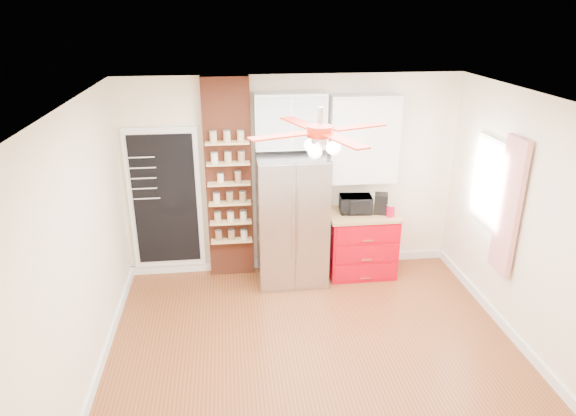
{
  "coord_description": "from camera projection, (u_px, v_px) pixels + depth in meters",
  "views": [
    {
      "loc": [
        -0.84,
        -4.54,
        3.5
      ],
      "look_at": [
        -0.19,
        0.9,
        1.33
      ],
      "focal_mm": 32.0,
      "sensor_mm": 36.0,
      "label": 1
    }
  ],
  "objects": [
    {
      "name": "ceiling",
      "position": [
        321.0,
        102.0,
        4.58
      ],
      "size": [
        4.5,
        4.5,
        0.0
      ],
      "primitive_type": "plane",
      "color": "white",
      "rests_on": "wall_back"
    },
    {
      "name": "upper_shelf_unit",
      "position": [
        363.0,
        139.0,
        6.69
      ],
      "size": [
        0.9,
        0.3,
        1.15
      ],
      "primitive_type": "cube",
      "color": "white",
      "rests_on": "wall_back"
    },
    {
      "name": "brick_pillar",
      "position": [
        229.0,
        181.0,
        6.75
      ],
      "size": [
        0.6,
        0.16,
        2.7
      ],
      "primitive_type": "cube",
      "color": "brown",
      "rests_on": "floor"
    },
    {
      "name": "wall_left",
      "position": [
        82.0,
        251.0,
        4.83
      ],
      "size": [
        0.02,
        4.0,
        2.7
      ],
      "primitive_type": "cube",
      "color": "#FFF0CD",
      "rests_on": "floor"
    },
    {
      "name": "window",
      "position": [
        490.0,
        182.0,
        6.08
      ],
      "size": [
        0.04,
        0.75,
        1.05
      ],
      "primitive_type": "cube",
      "color": "white",
      "rests_on": "wall_right"
    },
    {
      "name": "ceiling_fan",
      "position": [
        320.0,
        132.0,
        4.68
      ],
      "size": [
        1.4,
        1.4,
        0.44
      ],
      "color": "silver",
      "rests_on": "ceiling"
    },
    {
      "name": "toaster_oven",
      "position": [
        355.0,
        204.0,
        6.88
      ],
      "size": [
        0.44,
        0.32,
        0.23
      ],
      "primitive_type": "imported",
      "rotation": [
        0.0,
        0.0,
        -0.08
      ],
      "color": "black",
      "rests_on": "red_cabinet"
    },
    {
      "name": "chalkboard",
      "position": [
        165.0,
        200.0,
        6.79
      ],
      "size": [
        0.95,
        0.05,
        1.95
      ],
      "color": "white",
      "rests_on": "wall_back"
    },
    {
      "name": "curtain",
      "position": [
        509.0,
        207.0,
        5.6
      ],
      "size": [
        0.06,
        0.4,
        1.55
      ],
      "primitive_type": "cube",
      "color": "red",
      "rests_on": "wall_right"
    },
    {
      "name": "wall_right",
      "position": [
        531.0,
        228.0,
        5.33
      ],
      "size": [
        0.02,
        4.0,
        2.7
      ],
      "primitive_type": "cube",
      "color": "#FFF0CD",
      "rests_on": "floor"
    },
    {
      "name": "red_cabinet",
      "position": [
        361.0,
        243.0,
        7.06
      ],
      "size": [
        0.94,
        0.64,
        0.9
      ],
      "color": "#BD0012",
      "rests_on": "floor"
    },
    {
      "name": "pantry_jar_beans",
      "position": [
        238.0,
        177.0,
        6.58
      ],
      "size": [
        0.09,
        0.09,
        0.14
      ],
      "primitive_type": "cylinder",
      "rotation": [
        0.0,
        0.0,
        0.13
      ],
      "color": "#8B6346",
      "rests_on": "brick_pillar"
    },
    {
      "name": "coffee_maker",
      "position": [
        381.0,
        203.0,
        6.85
      ],
      "size": [
        0.22,
        0.23,
        0.27
      ],
      "primitive_type": "cube",
      "rotation": [
        0.0,
        0.0,
        -0.29
      ],
      "color": "black",
      "rests_on": "red_cabinet"
    },
    {
      "name": "floor",
      "position": [
        315.0,
        351.0,
        5.57
      ],
      "size": [
        4.5,
        4.5,
        0.0
      ],
      "primitive_type": "plane",
      "color": "brown",
      "rests_on": "ground"
    },
    {
      "name": "canister_left",
      "position": [
        390.0,
        211.0,
        6.76
      ],
      "size": [
        0.13,
        0.13,
        0.15
      ],
      "primitive_type": "cylinder",
      "rotation": [
        0.0,
        0.0,
        0.26
      ],
      "color": "#B3092A",
      "rests_on": "red_cabinet"
    },
    {
      "name": "pantry_jar_oats",
      "position": [
        220.0,
        178.0,
        6.6
      ],
      "size": [
        0.09,
        0.09,
        0.12
      ],
      "primitive_type": "cylinder",
      "rotation": [
        0.0,
        0.0,
        0.08
      ],
      "color": "beige",
      "rests_on": "brick_pillar"
    },
    {
      "name": "wall_back",
      "position": [
        292.0,
        176.0,
        6.92
      ],
      "size": [
        4.5,
        0.02,
        2.7
      ],
      "primitive_type": "cube",
      "color": "#FFF0CD",
      "rests_on": "floor"
    },
    {
      "name": "upper_glass_cabinet",
      "position": [
        290.0,
        120.0,
        6.46
      ],
      "size": [
        0.9,
        0.35,
        0.7
      ],
      "primitive_type": "cube",
      "color": "white",
      "rests_on": "wall_back"
    },
    {
      "name": "canister_right",
      "position": [
        385.0,
        208.0,
        6.87
      ],
      "size": [
        0.13,
        0.13,
        0.13
      ],
      "primitive_type": "cylinder",
      "rotation": [
        0.0,
        0.0,
        -0.24
      ],
      "color": "#A40921",
      "rests_on": "red_cabinet"
    },
    {
      "name": "fridge",
      "position": [
        292.0,
        219.0,
        6.75
      ],
      "size": [
        0.9,
        0.7,
        1.75
      ],
      "primitive_type": "cube",
      "color": "#A8A7AC",
      "rests_on": "floor"
    },
    {
      "name": "wall_front",
      "position": [
        372.0,
        372.0,
        3.23
      ],
      "size": [
        4.5,
        0.02,
        2.7
      ],
      "primitive_type": "cube",
      "color": "#FFF0CD",
      "rests_on": "floor"
    }
  ]
}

